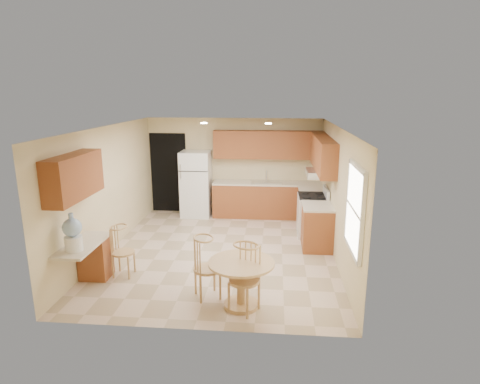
# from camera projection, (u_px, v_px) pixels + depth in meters

# --- Properties ---
(floor) EXTENTS (5.50, 5.50, 0.00)m
(floor) POSITION_uv_depth(u_px,v_px,m) (221.00, 252.00, 8.11)
(floor) COLOR #CDAF95
(floor) RESTS_ON ground
(ceiling) EXTENTS (4.50, 5.50, 0.02)m
(ceiling) POSITION_uv_depth(u_px,v_px,m) (219.00, 127.00, 7.51)
(ceiling) COLOR white
(ceiling) RESTS_ON wall_back
(wall_back) EXTENTS (4.50, 0.02, 2.50)m
(wall_back) POSITION_uv_depth(u_px,v_px,m) (234.00, 166.00, 10.47)
(wall_back) COLOR beige
(wall_back) RESTS_ON floor
(wall_front) EXTENTS (4.50, 0.02, 2.50)m
(wall_front) POSITION_uv_depth(u_px,v_px,m) (191.00, 243.00, 5.15)
(wall_front) COLOR beige
(wall_front) RESTS_ON floor
(wall_left) EXTENTS (0.02, 5.50, 2.50)m
(wall_left) POSITION_uv_depth(u_px,v_px,m) (108.00, 189.00, 8.00)
(wall_left) COLOR beige
(wall_left) RESTS_ON floor
(wall_right) EXTENTS (0.02, 5.50, 2.50)m
(wall_right) POSITION_uv_depth(u_px,v_px,m) (337.00, 194.00, 7.62)
(wall_right) COLOR beige
(wall_right) RESTS_ON floor
(doorway) EXTENTS (0.90, 0.02, 2.10)m
(doorway) POSITION_uv_depth(u_px,v_px,m) (169.00, 173.00, 10.65)
(doorway) COLOR black
(doorway) RESTS_ON floor
(base_cab_back) EXTENTS (2.75, 0.60, 0.87)m
(base_cab_back) POSITION_uv_depth(u_px,v_px,m) (267.00, 200.00, 10.30)
(base_cab_back) COLOR brown
(base_cab_back) RESTS_ON floor
(counter_back) EXTENTS (2.75, 0.63, 0.04)m
(counter_back) POSITION_uv_depth(u_px,v_px,m) (267.00, 183.00, 10.19)
(counter_back) COLOR beige
(counter_back) RESTS_ON base_cab_back
(base_cab_right_a) EXTENTS (0.60, 0.59, 0.87)m
(base_cab_right_a) POSITION_uv_depth(u_px,v_px,m) (311.00, 208.00, 9.63)
(base_cab_right_a) COLOR brown
(base_cab_right_a) RESTS_ON floor
(counter_right_a) EXTENTS (0.63, 0.59, 0.04)m
(counter_right_a) POSITION_uv_depth(u_px,v_px,m) (312.00, 189.00, 9.52)
(counter_right_a) COLOR beige
(counter_right_a) RESTS_ON base_cab_right_a
(base_cab_right_b) EXTENTS (0.60, 0.80, 0.87)m
(base_cab_right_b) POSITION_uv_depth(u_px,v_px,m) (317.00, 228.00, 8.23)
(base_cab_right_b) COLOR brown
(base_cab_right_b) RESTS_ON floor
(counter_right_b) EXTENTS (0.63, 0.80, 0.04)m
(counter_right_b) POSITION_uv_depth(u_px,v_px,m) (318.00, 206.00, 8.12)
(counter_right_b) COLOR beige
(counter_right_b) RESTS_ON base_cab_right_b
(upper_cab_back) EXTENTS (2.75, 0.33, 0.70)m
(upper_cab_back) POSITION_uv_depth(u_px,v_px,m) (268.00, 145.00, 10.09)
(upper_cab_back) COLOR brown
(upper_cab_back) RESTS_ON wall_back
(upper_cab_right) EXTENTS (0.33, 2.42, 0.70)m
(upper_cab_right) POSITION_uv_depth(u_px,v_px,m) (323.00, 153.00, 8.66)
(upper_cab_right) COLOR brown
(upper_cab_right) RESTS_ON wall_right
(upper_cab_left) EXTENTS (0.33, 1.40, 0.70)m
(upper_cab_left) POSITION_uv_depth(u_px,v_px,m) (74.00, 177.00, 6.29)
(upper_cab_left) COLOR brown
(upper_cab_left) RESTS_ON wall_left
(sink) EXTENTS (0.78, 0.44, 0.01)m
(sink) POSITION_uv_depth(u_px,v_px,m) (266.00, 182.00, 10.19)
(sink) COLOR silver
(sink) RESTS_ON counter_back
(range_hood) EXTENTS (0.50, 0.76, 0.14)m
(range_hood) POSITION_uv_depth(u_px,v_px,m) (318.00, 173.00, 8.74)
(range_hood) COLOR silver
(range_hood) RESTS_ON upper_cab_right
(desk_pedestal) EXTENTS (0.48, 0.42, 0.72)m
(desk_pedestal) POSITION_uv_depth(u_px,v_px,m) (95.00, 258.00, 6.92)
(desk_pedestal) COLOR brown
(desk_pedestal) RESTS_ON floor
(desk_top) EXTENTS (0.50, 1.20, 0.04)m
(desk_top) POSITION_uv_depth(u_px,v_px,m) (83.00, 245.00, 6.46)
(desk_top) COLOR beige
(desk_top) RESTS_ON desk_pedestal
(window) EXTENTS (0.06, 1.12, 1.30)m
(window) POSITION_uv_depth(u_px,v_px,m) (355.00, 209.00, 5.77)
(window) COLOR white
(window) RESTS_ON wall_right
(can_light_a) EXTENTS (0.14, 0.14, 0.02)m
(can_light_a) POSITION_uv_depth(u_px,v_px,m) (204.00, 123.00, 8.71)
(can_light_a) COLOR white
(can_light_a) RESTS_ON ceiling
(can_light_b) EXTENTS (0.14, 0.14, 0.02)m
(can_light_b) POSITION_uv_depth(u_px,v_px,m) (268.00, 123.00, 8.59)
(can_light_b) COLOR white
(can_light_b) RESTS_ON ceiling
(refrigerator) EXTENTS (0.74, 0.72, 1.68)m
(refrigerator) POSITION_uv_depth(u_px,v_px,m) (196.00, 184.00, 10.31)
(refrigerator) COLOR white
(refrigerator) RESTS_ON floor
(stove) EXTENTS (0.65, 0.76, 1.09)m
(stove) POSITION_uv_depth(u_px,v_px,m) (313.00, 215.00, 8.98)
(stove) COLOR white
(stove) RESTS_ON floor
(dining_table) EXTENTS (0.98, 0.98, 0.73)m
(dining_table) POSITION_uv_depth(u_px,v_px,m) (241.00, 277.00, 5.93)
(dining_table) COLOR tan
(dining_table) RESTS_ON floor
(chair_table_a) EXTENTS (0.44, 0.56, 0.99)m
(chair_table_a) POSITION_uv_depth(u_px,v_px,m) (206.00, 264.00, 6.10)
(chair_table_a) COLOR tan
(chair_table_a) RESTS_ON floor
(chair_table_b) EXTENTS (0.45, 0.51, 1.01)m
(chair_table_b) POSITION_uv_depth(u_px,v_px,m) (244.00, 275.00, 5.69)
(chair_table_b) COLOR tan
(chair_table_b) RESTS_ON floor
(chair_desk) EXTENTS (0.39, 0.51, 0.89)m
(chair_desk) POSITION_uv_depth(u_px,v_px,m) (121.00, 248.00, 6.87)
(chair_desk) COLOR tan
(chair_desk) RESTS_ON floor
(water_crock) EXTENTS (0.29, 0.29, 0.60)m
(water_crock) POSITION_uv_depth(u_px,v_px,m) (73.00, 234.00, 6.12)
(water_crock) COLOR white
(water_crock) RESTS_ON desk_top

